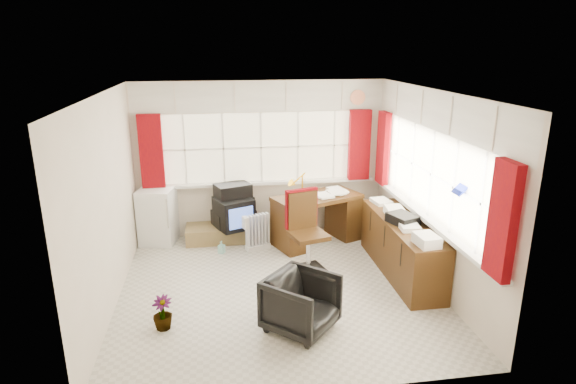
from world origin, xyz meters
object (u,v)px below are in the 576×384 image
office_chair (301,303)px  desk (317,217)px  radiator (258,235)px  mini_fridge (158,216)px  task_chair (305,229)px  credenza (401,246)px  desk_lamp (302,180)px  crt_tv (234,213)px  tv_bench (230,232)px

office_chair → desk: bearing=26.4°
office_chair → radiator: bearing=49.2°
desk → mini_fridge: (-2.48, 0.39, 0.01)m
task_chair → credenza: bearing=-13.1°
radiator → mini_fridge: mini_fridge is taller
desk_lamp → radiator: bearing=-177.3°
desk_lamp → office_chair: (-0.42, -2.29, -0.74)m
desk → credenza: size_ratio=0.75×
crt_tv → tv_bench: bearing=122.5°
task_chair → tv_bench: bearing=129.0°
mini_fridge → desk: bearing=-8.9°
desk → crt_tv: 1.30m
desk → credenza: (0.92, -1.21, -0.04)m
task_chair → radiator: task_chair is taller
desk → office_chair: desk is taller
office_chair → mini_fridge: bearing=75.4°
office_chair → credenza: (1.60, 1.16, 0.07)m
office_chair → crt_tv: (-0.61, 2.57, 0.17)m
tv_bench → mini_fridge: mini_fridge is taller
desk_lamp → radiator: size_ratio=0.73×
desk_lamp → credenza: 1.76m
office_chair → radiator: size_ratio=1.25×
radiator → credenza: 2.18m
task_chair → crt_tv: 1.44m
office_chair → mini_fridge: mini_fridge is taller
desk_lamp → desk: bearing=18.2°
tv_bench → desk_lamp: bearing=-19.5°
desk → radiator: bearing=-173.0°
task_chair → office_chair: (-0.31, -1.46, -0.29)m
tv_bench → crt_tv: crt_tv is taller
credenza → tv_bench: size_ratio=1.43×
office_chair → mini_fridge: size_ratio=0.79×
desk → radiator: 0.98m
desk_lamp → radiator: (-0.70, -0.03, -0.83)m
crt_tv → credenza: bearing=-32.5°
tv_bench → crt_tv: 0.39m
crt_tv → mini_fridge: (-1.19, 0.19, -0.04)m
desk → task_chair: (-0.37, -0.91, 0.18)m
credenza → tv_bench: 2.75m
task_chair → tv_bench: (-0.99, 1.22, -0.48)m
radiator → mini_fridge: bearing=161.7°
desk → desk_lamp: 0.68m
tv_bench → crt_tv: (0.07, -0.11, 0.36)m
task_chair → tv_bench: 1.64m
desk_lamp → task_chair: size_ratio=0.35×
desk → task_chair: size_ratio=1.31×
radiator → credenza: (1.87, -1.10, 0.16)m
office_chair → task_chair: bearing=30.3°
mini_fridge → credenza: bearing=-25.2°
mini_fridge → task_chair: bearing=-31.6°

